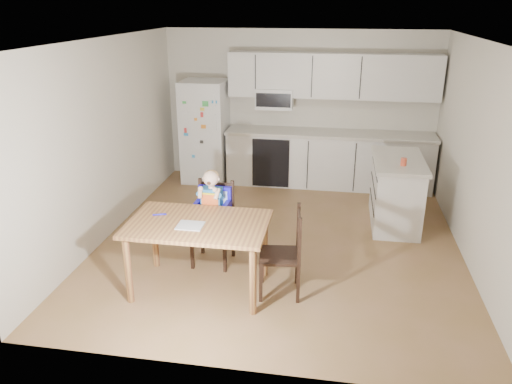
{
  "coord_description": "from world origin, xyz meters",
  "views": [
    {
      "loc": [
        0.66,
        -5.81,
        2.9
      ],
      "look_at": [
        -0.2,
        -0.69,
        0.91
      ],
      "focal_mm": 35.0,
      "sensor_mm": 36.0,
      "label": 1
    }
  ],
  "objects": [
    {
      "name": "kitchen_run",
      "position": [
        0.5,
        2.24,
        0.88
      ],
      "size": [
        3.37,
        0.62,
        2.15
      ],
      "color": "silver",
      "rests_on": "ground"
    },
    {
      "name": "red_cup",
      "position": [
        1.52,
        0.51,
        0.98
      ],
      "size": [
        0.08,
        0.08,
        0.1
      ],
      "primitive_type": "cylinder",
      "color": "#DD4F30",
      "rests_on": "kitchen_island"
    },
    {
      "name": "chair_booster",
      "position": [
        -0.71,
        -0.67,
        0.69
      ],
      "size": [
        0.45,
        0.45,
        1.15
      ],
      "rotation": [
        0.0,
        0.0,
        -0.04
      ],
      "color": "black",
      "rests_on": "ground"
    },
    {
      "name": "kitchen_island",
      "position": [
        1.49,
        0.79,
        0.47
      ],
      "size": [
        0.66,
        1.27,
        0.93
      ],
      "color": "silver",
      "rests_on": "ground"
    },
    {
      "name": "chair_side",
      "position": [
        0.24,
        -1.23,
        0.54
      ],
      "size": [
        0.47,
        0.47,
        0.95
      ],
      "rotation": [
        0.0,
        0.0,
        -1.45
      ],
      "color": "black",
      "rests_on": "ground"
    },
    {
      "name": "toddler_spoon",
      "position": [
        -1.17,
        -1.19,
        0.78
      ],
      "size": [
        0.12,
        0.06,
        0.02
      ],
      "primitive_type": "cylinder",
      "rotation": [
        0.0,
        1.57,
        0.35
      ],
      "color": "#1E17C8",
      "rests_on": "dining_table"
    },
    {
      "name": "refrigerator",
      "position": [
        -1.55,
        2.15,
        0.85
      ],
      "size": [
        0.72,
        0.7,
        1.7
      ],
      "primitive_type": "cube",
      "color": "silver",
      "rests_on": "ground"
    },
    {
      "name": "napkin",
      "position": [
        -0.76,
        -1.39,
        0.78
      ],
      "size": [
        0.26,
        0.23,
        0.01
      ],
      "primitive_type": "cube",
      "color": "#B0B0B5",
      "rests_on": "dining_table"
    },
    {
      "name": "dining_table",
      "position": [
        -0.71,
        -1.29,
        0.67
      ],
      "size": [
        1.45,
        0.93,
        0.77
      ],
      "color": "brown",
      "rests_on": "ground"
    },
    {
      "name": "room",
      "position": [
        0.0,
        0.48,
        1.25
      ],
      "size": [
        4.52,
        5.01,
        2.51
      ],
      "color": "olive",
      "rests_on": "ground"
    }
  ]
}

